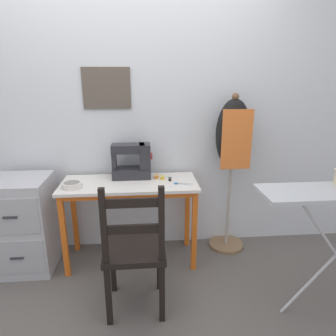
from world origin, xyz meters
TOP-DOWN VIEW (x-y plane):
  - ground_plane at (0.00, 0.00)m, footprint 14.00×14.00m
  - wall_back at (-0.00, 0.52)m, footprint 10.00×0.07m
  - sewing_table at (0.00, 0.22)m, footprint 1.11×0.46m
  - sewing_machine at (0.04, 0.36)m, footprint 0.34×0.18m
  - fabric_bowl at (-0.44, 0.14)m, footprint 0.15×0.15m
  - scissors at (0.41, 0.15)m, footprint 0.15×0.08m
  - thread_spool_near_machine at (0.23, 0.30)m, footprint 0.04×0.04m
  - thread_spool_mid_table at (0.27, 0.27)m, footprint 0.04×0.04m
  - thread_spool_far_edge at (0.33, 0.23)m, footprint 0.03×0.03m
  - wooden_chair at (0.05, -0.36)m, footprint 0.40×0.38m
  - filing_cabinet at (-0.86, 0.21)m, footprint 0.44×0.46m
  - dress_form at (0.88, 0.36)m, footprint 0.32×0.32m

SIDE VIEW (x-z plane):
  - ground_plane at x=0.00m, z-range 0.00..0.00m
  - filing_cabinet at x=-0.86m, z-range 0.00..0.78m
  - wooden_chair at x=0.05m, z-range -0.02..0.92m
  - sewing_table at x=0.00m, z-range 0.26..0.98m
  - scissors at x=0.41m, z-range 0.72..0.72m
  - thread_spool_far_edge at x=0.33m, z-range 0.72..0.75m
  - thread_spool_mid_table at x=0.27m, z-range 0.72..0.75m
  - thread_spool_near_machine at x=0.23m, z-range 0.72..0.75m
  - fabric_bowl at x=-0.44m, z-range 0.72..0.76m
  - sewing_machine at x=0.04m, z-range 0.70..1.01m
  - dress_form at x=0.88m, z-range 0.28..1.70m
  - wall_back at x=0.00m, z-range 0.00..2.55m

